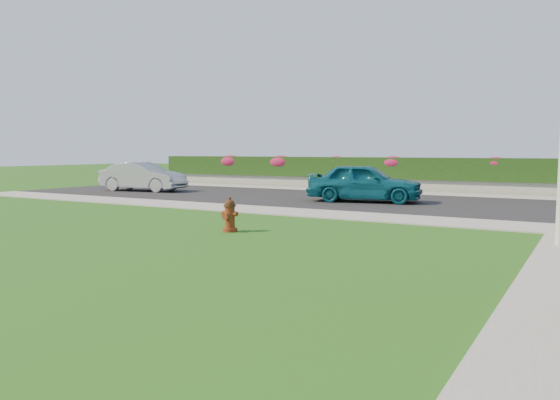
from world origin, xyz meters
The scene contains 14 objects.
ground centered at (0.00, 0.00, 0.00)m, with size 120.00×120.00×0.00m, color black.
street_far centered at (-5.00, 14.00, 0.02)m, with size 26.00×8.00×0.04m, color black.
sidewalk_far centered at (-6.00, 9.00, 0.02)m, with size 24.00×2.00×0.04m, color gray.
sidewalk_beyond centered at (-1.00, 19.00, 0.02)m, with size 34.00×2.00×0.04m, color gray.
retaining_wall centered at (-1.00, 20.50, 0.30)m, with size 34.00×0.40×0.60m, color gray.
hedge centered at (-1.00, 20.60, 1.15)m, with size 32.00×0.90×1.10m, color black.
fire_hydrant centered at (-0.95, 4.45, 0.41)m, with size 0.44×0.42×0.87m.
sedan_teal centered at (-0.86, 13.43, 0.80)m, with size 1.79×4.45×1.52m, color #0C5162.
sedan_silver centered at (-12.57, 13.31, 0.76)m, with size 1.52×4.35×1.43m, color #9FA3A7.
flower_clump_a centered at (-12.30, 20.50, 1.40)m, with size 1.49×0.96×0.75m, color #AA1D51.
flower_clump_b centered at (-8.80, 20.50, 1.40)m, with size 1.50×0.96×0.75m, color #AA1D51.
flower_clump_c centered at (-5.30, 20.50, 1.48)m, with size 1.10×0.71×0.55m, color #AA1D51.
flower_clump_d centered at (-2.09, 20.50, 1.44)m, with size 1.33×0.86×0.67m, color #AA1D51.
flower_clump_e centered at (2.87, 20.50, 1.47)m, with size 1.16×0.74×0.58m, color #AA1D51.
Camera 1 is at (7.05, -6.73, 2.04)m, focal length 35.00 mm.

